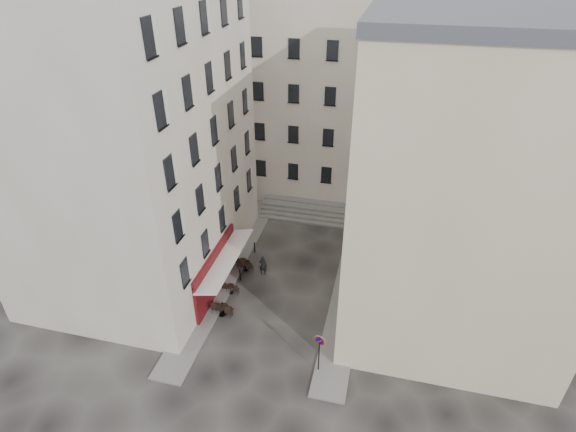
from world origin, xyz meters
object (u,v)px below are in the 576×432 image
(bistro_table_a, at_px, (222,310))
(bistro_table_b, at_px, (225,308))
(no_parking_sign, at_px, (319,347))
(pedestrian, at_px, (263,265))

(bistro_table_a, bearing_deg, bistro_table_b, 66.25)
(no_parking_sign, xyz_separation_m, bistro_table_a, (-6.96, 2.92, -1.46))
(no_parking_sign, bearing_deg, bistro_table_a, 173.79)
(no_parking_sign, xyz_separation_m, bistro_table_b, (-6.86, 3.13, -1.52))
(bistro_table_b, bearing_deg, bistro_table_a, -113.75)
(no_parking_sign, bearing_deg, bistro_table_b, 172.03)
(bistro_table_b, bearing_deg, no_parking_sign, -24.54)
(bistro_table_b, bearing_deg, pedestrian, 74.07)
(bistro_table_a, relative_size, bistro_table_b, 1.15)
(no_parking_sign, distance_m, pedestrian, 9.58)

